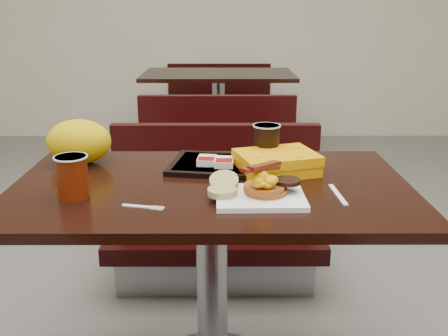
{
  "coord_description": "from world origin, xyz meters",
  "views": [
    {
      "loc": [
        0.04,
        -1.42,
        1.26
      ],
      "look_at": [
        0.04,
        -0.06,
        0.82
      ],
      "focal_mm": 40.04,
      "sensor_mm": 36.0,
      "label": 1
    }
  ],
  "objects_px": {
    "fork": "(137,206)",
    "paper_bag": "(79,142)",
    "pancake_stack": "(266,189)",
    "coffee_cup_near": "(72,177)",
    "tray": "(224,165)",
    "hashbrown_sleeve_left": "(207,160)",
    "platter": "(260,197)",
    "table_near": "(212,291)",
    "clamshell": "(277,163)",
    "table_far": "(218,119)",
    "hashbrown_sleeve_right": "(224,162)",
    "knife": "(338,194)",
    "bench_near_n": "(215,211)",
    "bench_far_s": "(218,143)",
    "bench_far_n": "(219,105)",
    "coffee_cup_far": "(266,142)"
  },
  "relations": [
    {
      "from": "bench_far_n",
      "to": "knife",
      "type": "distance_m",
      "value": 3.44
    },
    {
      "from": "paper_bag",
      "to": "knife",
      "type": "bearing_deg",
      "value": -20.68
    },
    {
      "from": "tray",
      "to": "hashbrown_sleeve_right",
      "type": "xyz_separation_m",
      "value": [
        -0.0,
        -0.03,
        0.02
      ]
    },
    {
      "from": "platter",
      "to": "tray",
      "type": "distance_m",
      "value": 0.31
    },
    {
      "from": "pancake_stack",
      "to": "hashbrown_sleeve_left",
      "type": "distance_m",
      "value": 0.32
    },
    {
      "from": "paper_bag",
      "to": "clamshell",
      "type": "bearing_deg",
      "value": -9.09
    },
    {
      "from": "hashbrown_sleeve_right",
      "to": "coffee_cup_near",
      "type": "bearing_deg",
      "value": -147.71
    },
    {
      "from": "hashbrown_sleeve_left",
      "to": "hashbrown_sleeve_right",
      "type": "relative_size",
      "value": 0.97
    },
    {
      "from": "table_near",
      "to": "tray",
      "type": "height_order",
      "value": "tray"
    },
    {
      "from": "table_near",
      "to": "pancake_stack",
      "type": "relative_size",
      "value": 10.03
    },
    {
      "from": "fork",
      "to": "tray",
      "type": "distance_m",
      "value": 0.41
    },
    {
      "from": "table_near",
      "to": "knife",
      "type": "distance_m",
      "value": 0.53
    },
    {
      "from": "fork",
      "to": "clamshell",
      "type": "height_order",
      "value": "clamshell"
    },
    {
      "from": "hashbrown_sleeve_right",
      "to": "clamshell",
      "type": "distance_m",
      "value": 0.17
    },
    {
      "from": "bench_far_s",
      "to": "coffee_cup_far",
      "type": "xyz_separation_m",
      "value": [
        0.18,
        -1.71,
        0.47
      ]
    },
    {
      "from": "clamshell",
      "to": "paper_bag",
      "type": "distance_m",
      "value": 0.67
    },
    {
      "from": "table_far",
      "to": "coffee_cup_near",
      "type": "xyz_separation_m",
      "value": [
        -0.38,
        -2.71,
        0.44
      ]
    },
    {
      "from": "bench_near_n",
      "to": "bench_far_n",
      "type": "distance_m",
      "value": 2.6
    },
    {
      "from": "table_near",
      "to": "clamshell",
      "type": "distance_m",
      "value": 0.47
    },
    {
      "from": "platter",
      "to": "fork",
      "type": "height_order",
      "value": "platter"
    },
    {
      "from": "platter",
      "to": "hashbrown_sleeve_right",
      "type": "height_order",
      "value": "hashbrown_sleeve_right"
    },
    {
      "from": "bench_far_n",
      "to": "tray",
      "type": "xyz_separation_m",
      "value": [
        0.04,
        -3.14,
        0.4
      ]
    },
    {
      "from": "table_near",
      "to": "coffee_cup_far",
      "type": "relative_size",
      "value": 10.1
    },
    {
      "from": "coffee_cup_far",
      "to": "fork",
      "type": "bearing_deg",
      "value": -134.77
    },
    {
      "from": "hashbrown_sleeve_left",
      "to": "pancake_stack",
      "type": "bearing_deg",
      "value": -52.12
    },
    {
      "from": "bench_near_n",
      "to": "bench_far_s",
      "type": "height_order",
      "value": "same"
    },
    {
      "from": "fork",
      "to": "clamshell",
      "type": "xyz_separation_m",
      "value": [
        0.4,
        0.29,
        0.03
      ]
    },
    {
      "from": "bench_far_n",
      "to": "coffee_cup_far",
      "type": "relative_size",
      "value": 8.41
    },
    {
      "from": "coffee_cup_far",
      "to": "hashbrown_sleeve_right",
      "type": "bearing_deg",
      "value": -155.06
    },
    {
      "from": "fork",
      "to": "paper_bag",
      "type": "bearing_deg",
      "value": 135.93
    },
    {
      "from": "table_near",
      "to": "platter",
      "type": "xyz_separation_m",
      "value": [
        0.14,
        -0.13,
        0.38
      ]
    },
    {
      "from": "table_far",
      "to": "hashbrown_sleeve_right",
      "type": "height_order",
      "value": "hashbrown_sleeve_right"
    },
    {
      "from": "pancake_stack",
      "to": "coffee_cup_near",
      "type": "height_order",
      "value": "coffee_cup_near"
    },
    {
      "from": "fork",
      "to": "table_far",
      "type": "bearing_deg",
      "value": 98.78
    },
    {
      "from": "bench_near_n",
      "to": "hashbrown_sleeve_left",
      "type": "bearing_deg",
      "value": -91.85
    },
    {
      "from": "table_far",
      "to": "clamshell",
      "type": "xyz_separation_m",
      "value": [
        0.21,
        -2.5,
        0.41
      ]
    },
    {
      "from": "pancake_stack",
      "to": "clamshell",
      "type": "xyz_separation_m",
      "value": [
        0.05,
        0.22,
        0.01
      ]
    },
    {
      "from": "clamshell",
      "to": "bench_far_n",
      "type": "bearing_deg",
      "value": 76.63
    },
    {
      "from": "platter",
      "to": "knife",
      "type": "distance_m",
      "value": 0.23
    },
    {
      "from": "tray",
      "to": "bench_far_n",
      "type": "bearing_deg",
      "value": 99.96
    },
    {
      "from": "table_near",
      "to": "platter",
      "type": "height_order",
      "value": "platter"
    },
    {
      "from": "coffee_cup_near",
      "to": "bench_near_n",
      "type": "bearing_deg",
      "value": 64.87
    },
    {
      "from": "clamshell",
      "to": "platter",
      "type": "bearing_deg",
      "value": -123.24
    },
    {
      "from": "tray",
      "to": "hashbrown_sleeve_left",
      "type": "height_order",
      "value": "hashbrown_sleeve_left"
    },
    {
      "from": "bench_far_s",
      "to": "knife",
      "type": "relative_size",
      "value": 6.26
    },
    {
      "from": "hashbrown_sleeve_left",
      "to": "coffee_cup_far",
      "type": "distance_m",
      "value": 0.21
    },
    {
      "from": "platter",
      "to": "pancake_stack",
      "type": "xyz_separation_m",
      "value": [
        0.02,
        0.02,
        0.02
      ]
    },
    {
      "from": "bench_far_s",
      "to": "hashbrown_sleeve_left",
      "type": "height_order",
      "value": "hashbrown_sleeve_left"
    },
    {
      "from": "pancake_stack",
      "to": "clamshell",
      "type": "bearing_deg",
      "value": 76.61
    },
    {
      "from": "table_near",
      "to": "coffee_cup_near",
      "type": "bearing_deg",
      "value": -163.28
    }
  ]
}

